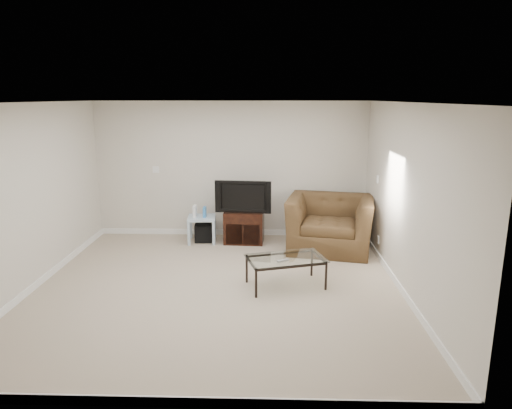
{
  "coord_description": "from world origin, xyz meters",
  "views": [
    {
      "loc": [
        0.7,
        -5.84,
        2.57
      ],
      "look_at": [
        0.5,
        1.2,
        0.9
      ],
      "focal_mm": 32.0,
      "sensor_mm": 36.0,
      "label": 1
    }
  ],
  "objects_px": {
    "subwoofer": "(204,232)",
    "recliner": "(330,215)",
    "side_table": "(202,229)",
    "coffee_table": "(286,272)",
    "tv_stand": "(244,226)",
    "television": "(244,196)"
  },
  "relations": [
    {
      "from": "side_table",
      "to": "recliner",
      "type": "height_order",
      "value": "recliner"
    },
    {
      "from": "subwoofer",
      "to": "coffee_table",
      "type": "distance_m",
      "value": 2.44
    },
    {
      "from": "television",
      "to": "recliner",
      "type": "height_order",
      "value": "recliner"
    },
    {
      "from": "side_table",
      "to": "coffee_table",
      "type": "bearing_deg",
      "value": -53.62
    },
    {
      "from": "television",
      "to": "coffee_table",
      "type": "relative_size",
      "value": 0.87
    },
    {
      "from": "subwoofer",
      "to": "coffee_table",
      "type": "bearing_deg",
      "value": -54.44
    },
    {
      "from": "tv_stand",
      "to": "side_table",
      "type": "xyz_separation_m",
      "value": [
        -0.77,
        0.0,
        -0.06
      ]
    },
    {
      "from": "television",
      "to": "recliner",
      "type": "bearing_deg",
      "value": -7.1
    },
    {
      "from": "tv_stand",
      "to": "coffee_table",
      "type": "relative_size",
      "value": 0.66
    },
    {
      "from": "television",
      "to": "tv_stand",
      "type": "bearing_deg",
      "value": 92.09
    },
    {
      "from": "tv_stand",
      "to": "television",
      "type": "bearing_deg",
      "value": -90.0
    },
    {
      "from": "subwoofer",
      "to": "recliner",
      "type": "xyz_separation_m",
      "value": [
        2.22,
        -0.38,
        0.45
      ]
    },
    {
      "from": "television",
      "to": "side_table",
      "type": "distance_m",
      "value": 0.99
    },
    {
      "from": "tv_stand",
      "to": "television",
      "type": "height_order",
      "value": "television"
    },
    {
      "from": "side_table",
      "to": "subwoofer",
      "type": "bearing_deg",
      "value": 38.74
    },
    {
      "from": "recliner",
      "to": "television",
      "type": "bearing_deg",
      "value": 178.84
    },
    {
      "from": "recliner",
      "to": "coffee_table",
      "type": "distance_m",
      "value": 1.85
    },
    {
      "from": "side_table",
      "to": "coffee_table",
      "type": "distance_m",
      "value": 2.44
    },
    {
      "from": "coffee_table",
      "to": "television",
      "type": "bearing_deg",
      "value": 109.4
    },
    {
      "from": "side_table",
      "to": "coffee_table",
      "type": "relative_size",
      "value": 0.46
    },
    {
      "from": "recliner",
      "to": "coffee_table",
      "type": "xyz_separation_m",
      "value": [
        -0.81,
        -1.61,
        -0.41
      ]
    },
    {
      "from": "tv_stand",
      "to": "side_table",
      "type": "bearing_deg",
      "value": -176.86
    }
  ]
}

